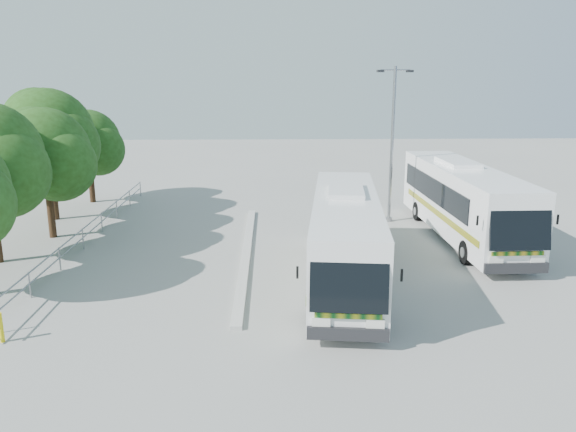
{
  "coord_description": "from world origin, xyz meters",
  "views": [
    {
      "loc": [
        -1.13,
        -22.57,
        7.93
      ],
      "look_at": [
        -0.4,
        1.61,
        1.88
      ],
      "focal_mm": 35.0,
      "sensor_mm": 36.0,
      "label": 1
    }
  ],
  "objects_px": {
    "tree_far_d": "(49,134)",
    "coach_adjacent": "(463,200)",
    "tree_far_c": "(46,153)",
    "lamppost": "(392,138)",
    "coach_main": "(345,236)",
    "bollard": "(1,328)",
    "tree_far_e": "(89,142)"
  },
  "relations": [
    {
      "from": "tree_far_d",
      "to": "bollard",
      "type": "height_order",
      "value": "tree_far_d"
    },
    {
      "from": "coach_adjacent",
      "to": "lamppost",
      "type": "bearing_deg",
      "value": 129.91
    },
    {
      "from": "tree_far_e",
      "to": "coach_adjacent",
      "type": "relative_size",
      "value": 0.46
    },
    {
      "from": "coach_main",
      "to": "lamppost",
      "type": "xyz_separation_m",
      "value": [
        3.69,
        9.29,
        2.82
      ]
    },
    {
      "from": "tree_far_c",
      "to": "lamppost",
      "type": "distance_m",
      "value": 17.78
    },
    {
      "from": "tree_far_c",
      "to": "coach_main",
      "type": "relative_size",
      "value": 0.53
    },
    {
      "from": "tree_far_c",
      "to": "coach_main",
      "type": "distance_m",
      "value": 15.57
    },
    {
      "from": "bollard",
      "to": "coach_adjacent",
      "type": "bearing_deg",
      "value": 31.6
    },
    {
      "from": "lamppost",
      "to": "coach_adjacent",
      "type": "bearing_deg",
      "value": -62.32
    },
    {
      "from": "tree_far_d",
      "to": "bollard",
      "type": "xyz_separation_m",
      "value": [
        3.9,
        -15.35,
        -4.34
      ]
    },
    {
      "from": "coach_main",
      "to": "bollard",
      "type": "bearing_deg",
      "value": -149.33
    },
    {
      "from": "tree_far_d",
      "to": "tree_far_e",
      "type": "distance_m",
      "value": 4.65
    },
    {
      "from": "tree_far_c",
      "to": "tree_far_e",
      "type": "bearing_deg",
      "value": 93.54
    },
    {
      "from": "tree_far_e",
      "to": "tree_far_c",
      "type": "bearing_deg",
      "value": -86.46
    },
    {
      "from": "tree_far_d",
      "to": "tree_far_e",
      "type": "bearing_deg",
      "value": 81.37
    },
    {
      "from": "tree_far_d",
      "to": "tree_far_e",
      "type": "xyz_separation_m",
      "value": [
        0.68,
        4.5,
        -0.93
      ]
    },
    {
      "from": "bollard",
      "to": "tree_far_d",
      "type": "bearing_deg",
      "value": 104.27
    },
    {
      "from": "tree_far_d",
      "to": "coach_adjacent",
      "type": "height_order",
      "value": "tree_far_d"
    },
    {
      "from": "tree_far_e",
      "to": "bollard",
      "type": "relative_size",
      "value": 6.19
    },
    {
      "from": "bollard",
      "to": "tree_far_e",
      "type": "bearing_deg",
      "value": 99.22
    },
    {
      "from": "coach_adjacent",
      "to": "bollard",
      "type": "xyz_separation_m",
      "value": [
        -17.79,
        -10.94,
        -1.47
      ]
    },
    {
      "from": "coach_adjacent",
      "to": "bollard",
      "type": "distance_m",
      "value": 20.94
    },
    {
      "from": "tree_far_e",
      "to": "bollard",
      "type": "height_order",
      "value": "tree_far_e"
    },
    {
      "from": "tree_far_e",
      "to": "coach_main",
      "type": "bearing_deg",
      "value": -45.86
    },
    {
      "from": "lamppost",
      "to": "bollard",
      "type": "relative_size",
      "value": 8.83
    },
    {
      "from": "coach_main",
      "to": "bollard",
      "type": "relative_size",
      "value": 12.88
    },
    {
      "from": "tree_far_d",
      "to": "lamppost",
      "type": "height_order",
      "value": "lamppost"
    },
    {
      "from": "tree_far_c",
      "to": "lamppost",
      "type": "xyz_separation_m",
      "value": [
        17.57,
        2.66,
        0.4
      ]
    },
    {
      "from": "tree_far_c",
      "to": "tree_far_d",
      "type": "height_order",
      "value": "tree_far_d"
    },
    {
      "from": "tree_far_c",
      "to": "coach_adjacent",
      "type": "relative_size",
      "value": 0.5
    },
    {
      "from": "coach_main",
      "to": "bollard",
      "type": "distance_m",
      "value": 12.32
    },
    {
      "from": "tree_far_d",
      "to": "coach_main",
      "type": "relative_size",
      "value": 0.6
    }
  ]
}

